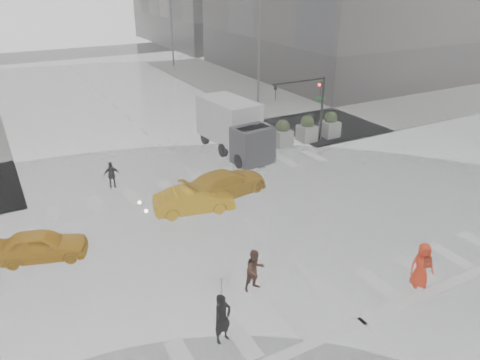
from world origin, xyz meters
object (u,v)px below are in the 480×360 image
pedestrian_orange (422,265)px  taxi_mid (194,200)px  pedestrian_brown (255,270)px  taxi_front (41,245)px  traffic_signal_pole (311,98)px  box_truck (235,126)px

pedestrian_orange → taxi_mid: size_ratio=0.46×
pedestrian_brown → taxi_front: pedestrian_brown is taller
taxi_mid → pedestrian_brown: bearing=-172.0°
taxi_front → pedestrian_brown: bearing=-114.8°
traffic_signal_pole → pedestrian_brown: 16.67m
pedestrian_orange → taxi_front: pedestrian_orange is taller
pedestrian_brown → taxi_mid: bearing=81.5°
taxi_mid → box_truck: (5.64, 6.27, 1.12)m
pedestrian_brown → pedestrian_orange: bearing=-31.1°
traffic_signal_pole → taxi_front: 19.11m
pedestrian_orange → box_truck: box_truck is taller
traffic_signal_pole → pedestrian_brown: size_ratio=2.68×
pedestrian_orange → traffic_signal_pole: bearing=95.9°
pedestrian_brown → box_truck: 14.39m
taxi_front → taxi_mid: 7.18m
pedestrian_brown → taxi_front: 8.96m
traffic_signal_pole → pedestrian_brown: traffic_signal_pole is taller
pedestrian_orange → pedestrian_brown: bearing=-179.6°
pedestrian_brown → taxi_front: (-6.64, 6.00, -0.21)m
pedestrian_brown → taxi_front: size_ratio=0.45×
taxi_front → taxi_mid: size_ratio=0.94×
pedestrian_orange → taxi_front: bearing=171.4°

